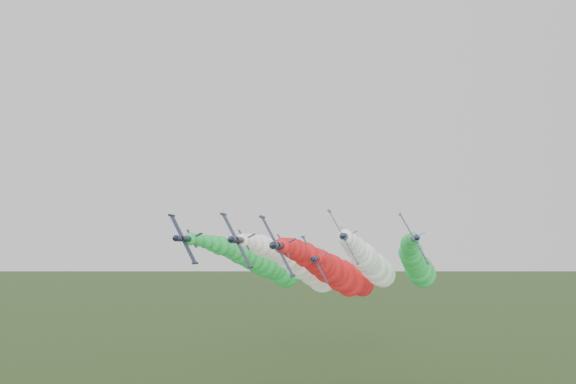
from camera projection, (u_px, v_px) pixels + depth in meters
The scene contains 6 objects.
jet_lead at pixel (333, 271), 132.35m from camera, with size 13.92×82.19×17.85m.
jet_inner_left at pixel (306, 268), 143.92m from camera, with size 14.41×82.68×18.34m.
jet_inner_right at pixel (372, 264), 141.67m from camera, with size 13.53×81.81×17.46m.
jet_outer_left at pixel (265, 264), 152.33m from camera, with size 14.16×82.43×18.09m.
jet_outer_right at pixel (417, 265), 148.59m from camera, with size 13.91×82.18×17.84m.
jet_trail at pixel (349, 276), 157.35m from camera, with size 13.62×81.89×17.55m.
Camera 1 is at (10.05, -87.01, 41.46)m, focal length 35.00 mm.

